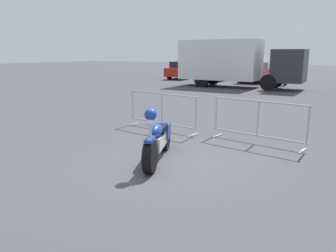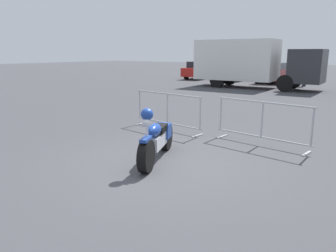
{
  "view_description": "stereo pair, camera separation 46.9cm",
  "coord_description": "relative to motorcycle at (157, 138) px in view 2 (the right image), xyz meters",
  "views": [
    {
      "loc": [
        3.29,
        -5.39,
        2.2
      ],
      "look_at": [
        -0.28,
        0.49,
        0.65
      ],
      "focal_mm": 35.0,
      "sensor_mm": 36.0,
      "label": 1
    },
    {
      "loc": [
        3.69,
        -5.13,
        2.2
      ],
      "look_at": [
        -0.28,
        0.49,
        0.65
      ],
      "focal_mm": 35.0,
      "sensor_mm": 36.0,
      "label": 2
    }
  ],
  "objects": [
    {
      "name": "parked_car_silver",
      "position": [
        -6.95,
        20.01,
        0.28
      ],
      "size": [
        2.11,
        4.43,
        1.46
      ],
      "rotation": [
        0.0,
        0.0,
        1.66
      ],
      "color": "#B7BABF",
      "rests_on": "ground"
    },
    {
      "name": "crowd_barrier_far",
      "position": [
        1.39,
        2.34,
        0.1
      ],
      "size": [
        2.44,
        0.74,
        1.07
      ],
      "rotation": [
        0.0,
        0.0,
        -0.13
      ],
      "color": "#9EA0A5",
      "rests_on": "ground"
    },
    {
      "name": "crowd_barrier_near",
      "position": [
        -1.39,
        2.34,
        0.1
      ],
      "size": [
        2.44,
        0.74,
        1.07
      ],
      "rotation": [
        0.0,
        0.0,
        -0.13
      ],
      "color": "#9EA0A5",
      "rests_on": "ground"
    },
    {
      "name": "box_truck",
      "position": [
        -3.87,
        14.81,
        1.18
      ],
      "size": [
        7.76,
        2.47,
        2.98
      ],
      "rotation": [
        0.0,
        0.0,
        0.03
      ],
      "color": "white",
      "rests_on": "ground"
    },
    {
      "name": "parked_car_maroon",
      "position": [
        -3.83,
        19.28,
        0.28
      ],
      "size": [
        2.1,
        4.42,
        1.46
      ],
      "rotation": [
        0.0,
        0.0,
        1.66
      ],
      "color": "maroon",
      "rests_on": "ground"
    },
    {
      "name": "parked_car_red",
      "position": [
        -10.08,
        19.61,
        0.28
      ],
      "size": [
        2.09,
        4.4,
        1.45
      ],
      "rotation": [
        0.0,
        0.0,
        1.66
      ],
      "color": "#B21E19",
      "rests_on": "ground"
    },
    {
      "name": "pedestrian",
      "position": [
        -1.23,
        17.85,
        0.46
      ],
      "size": [
        0.48,
        0.48,
        1.69
      ],
      "rotation": [
        0.0,
        0.0,
        2.41
      ],
      "color": "#262838",
      "rests_on": "ground"
    },
    {
      "name": "motorcycle",
      "position": [
        0.0,
        0.0,
        0.0
      ],
      "size": [
        0.94,
        2.05,
        1.21
      ],
      "rotation": [
        0.0,
        0.0,
        -1.2
      ],
      "color": "black",
      "rests_on": "ground"
    },
    {
      "name": "ground_plane",
      "position": [
        0.28,
        -0.09,
        -0.46
      ],
      "size": [
        120.0,
        120.0,
        0.0
      ],
      "primitive_type": "plane",
      "color": "#424247"
    }
  ]
}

